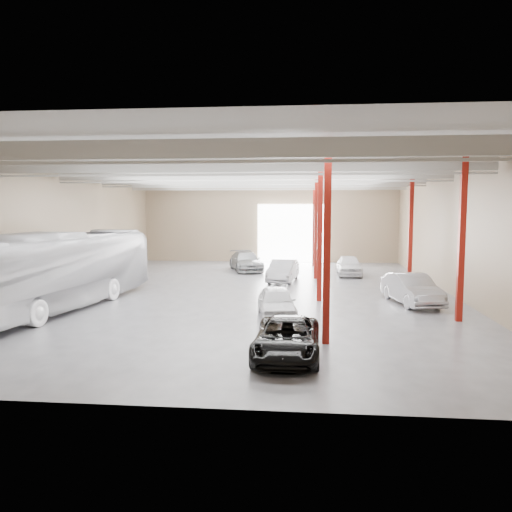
% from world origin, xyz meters
% --- Properties ---
extents(depot_shell, '(22.12, 32.12, 7.06)m').
position_xyz_m(depot_shell, '(0.13, 0.48, 4.98)').
color(depot_shell, '#4D4D52').
rests_on(depot_shell, ground).
extents(coach_bus, '(4.69, 13.26, 3.61)m').
position_xyz_m(coach_bus, '(-8.46, -5.11, 1.81)').
color(coach_bus, white).
rests_on(coach_bus, ground).
extents(black_sedan, '(2.14, 4.48, 1.23)m').
position_xyz_m(black_sedan, '(2.50, -11.78, 0.62)').
color(black_sedan, black).
rests_on(black_sedan, ground).
extents(car_row_a, '(2.06, 4.05, 1.32)m').
position_xyz_m(car_row_a, '(1.85, -6.00, 0.66)').
color(car_row_a, silver).
rests_on(car_row_a, ground).
extents(car_row_b, '(2.04, 4.43, 1.41)m').
position_xyz_m(car_row_b, '(1.68, 4.50, 0.70)').
color(car_row_b, '#B9B9BE').
rests_on(car_row_b, ground).
extents(car_row_c, '(3.36, 5.24, 1.41)m').
position_xyz_m(car_row_c, '(-1.33, 9.70, 0.71)').
color(car_row_c, gray).
rests_on(car_row_c, ground).
extents(car_right_near, '(2.45, 4.79, 1.50)m').
position_xyz_m(car_right_near, '(8.30, -2.43, 0.75)').
color(car_right_near, '#A4A4A8').
rests_on(car_right_near, ground).
extents(car_right_far, '(1.70, 4.12, 1.40)m').
position_xyz_m(car_right_far, '(6.16, 7.84, 0.70)').
color(car_right_far, silver).
rests_on(car_right_far, ground).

